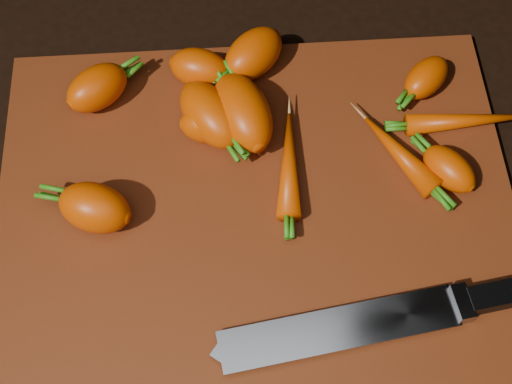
{
  "coord_description": "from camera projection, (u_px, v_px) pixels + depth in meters",
  "views": [
    {
      "loc": [
        -0.02,
        -0.3,
        0.63
      ],
      "look_at": [
        0.0,
        0.01,
        0.03
      ],
      "focal_mm": 50.0,
      "sensor_mm": 36.0,
      "label": 1
    }
  ],
  "objects": [
    {
      "name": "carrot_9",
      "position": [
        399.0,
        153.0,
        0.7
      ],
      "size": [
        0.08,
        0.1,
        0.03
      ],
      "primitive_type": "ellipsoid",
      "rotation": [
        0.0,
        0.0,
        2.14
      ],
      "color": "#C93F00",
      "rests_on": "cutting_board"
    },
    {
      "name": "carrot_3",
      "position": [
        243.0,
        112.0,
        0.7
      ],
      "size": [
        0.08,
        0.1,
        0.05
      ],
      "primitive_type": "ellipsoid",
      "rotation": [
        0.0,
        0.0,
        1.89
      ],
      "color": "#C93F00",
      "rests_on": "cutting_board"
    },
    {
      "name": "carrot_4",
      "position": [
        253.0,
        54.0,
        0.74
      ],
      "size": [
        0.09,
        0.08,
        0.05
      ],
      "primitive_type": "ellipsoid",
      "rotation": [
        0.0,
        0.0,
        3.92
      ],
      "color": "#C93F00",
      "rests_on": "cutting_board"
    },
    {
      "name": "carrot_11",
      "position": [
        200.0,
        68.0,
        0.74
      ],
      "size": [
        0.07,
        0.06,
        0.04
      ],
      "primitive_type": "ellipsoid",
      "rotation": [
        0.0,
        0.0,
        5.93
      ],
      "color": "#C93F00",
      "rests_on": "cutting_board"
    },
    {
      "name": "carrot_7",
      "position": [
        289.0,
        164.0,
        0.69
      ],
      "size": [
        0.03,
        0.12,
        0.02
      ],
      "primitive_type": "ellipsoid",
      "rotation": [
        0.0,
        0.0,
        1.48
      ],
      "color": "#C93F00",
      "rests_on": "cutting_board"
    },
    {
      "name": "carrot_0",
      "position": [
        97.0,
        88.0,
        0.72
      ],
      "size": [
        0.08,
        0.08,
        0.04
      ],
      "primitive_type": "ellipsoid",
      "rotation": [
        0.0,
        0.0,
        0.64
      ],
      "color": "#C93F00",
      "rests_on": "cutting_board"
    },
    {
      "name": "knife",
      "position": [
        362.0,
        324.0,
        0.62
      ],
      "size": [
        0.35,
        0.08,
        0.02
      ],
      "rotation": [
        0.0,
        0.0,
        0.14
      ],
      "color": "gray",
      "rests_on": "cutting_board"
    },
    {
      "name": "carrot_10",
      "position": [
        426.0,
        78.0,
        0.74
      ],
      "size": [
        0.07,
        0.07,
        0.03
      ],
      "primitive_type": "ellipsoid",
      "rotation": [
        0.0,
        0.0,
        3.91
      ],
      "color": "#C93F00",
      "rests_on": "cutting_board"
    },
    {
      "name": "carrot_6",
      "position": [
        449.0,
        169.0,
        0.69
      ],
      "size": [
        0.06,
        0.07,
        0.03
      ],
      "primitive_type": "ellipsoid",
      "rotation": [
        0.0,
        0.0,
        2.23
      ],
      "color": "#C93F00",
      "rests_on": "cutting_board"
    },
    {
      "name": "carrot_5",
      "position": [
        212.0,
        124.0,
        0.71
      ],
      "size": [
        0.07,
        0.04,
        0.04
      ],
      "primitive_type": "ellipsoid",
      "rotation": [
        0.0,
        0.0,
        -0.05
      ],
      "color": "#C93F00",
      "rests_on": "cutting_board"
    },
    {
      "name": "carrot_8",
      "position": [
        469.0,
        120.0,
        0.72
      ],
      "size": [
        0.13,
        0.03,
        0.02
      ],
      "primitive_type": "ellipsoid",
      "rotation": [
        0.0,
        0.0,
        0.03
      ],
      "color": "#C93F00",
      "rests_on": "cutting_board"
    },
    {
      "name": "carrot_1",
      "position": [
        95.0,
        208.0,
        0.66
      ],
      "size": [
        0.08,
        0.07,
        0.05
      ],
      "primitive_type": "ellipsoid",
      "rotation": [
        0.0,
        0.0,
        2.76
      ],
      "color": "#C93F00",
      "rests_on": "cutting_board"
    },
    {
      "name": "carrot_2",
      "position": [
        210.0,
        115.0,
        0.71
      ],
      "size": [
        0.09,
        0.1,
        0.05
      ],
      "primitive_type": "ellipsoid",
      "rotation": [
        0.0,
        0.0,
        -1.03
      ],
      "color": "#C93F00",
      "rests_on": "cutting_board"
    },
    {
      "name": "cutting_board",
      "position": [
        257.0,
        213.0,
        0.69
      ],
      "size": [
        0.5,
        0.4,
        0.01
      ],
      "primitive_type": "cube",
      "color": "maroon",
      "rests_on": "ground"
    },
    {
      "name": "ground",
      "position": [
        257.0,
        218.0,
        0.7
      ],
      "size": [
        2.0,
        2.0,
        0.01
      ],
      "primitive_type": "cube",
      "color": "black"
    }
  ]
}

